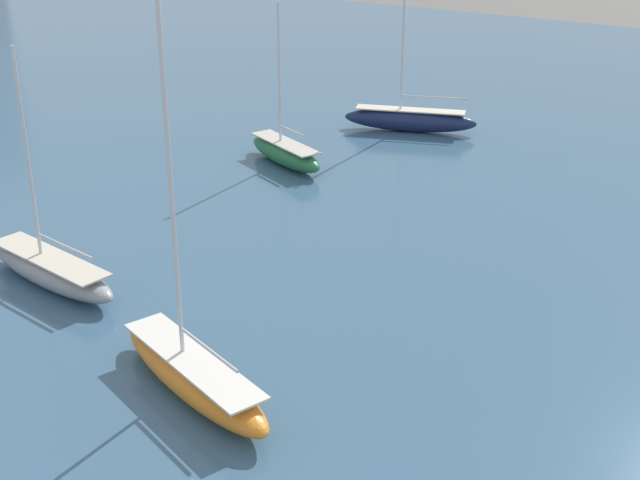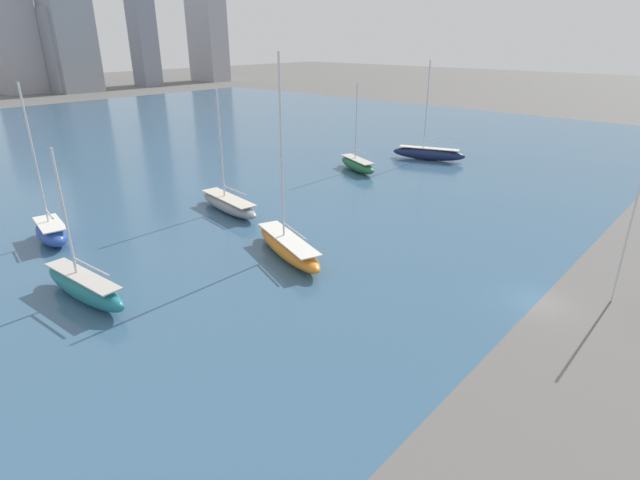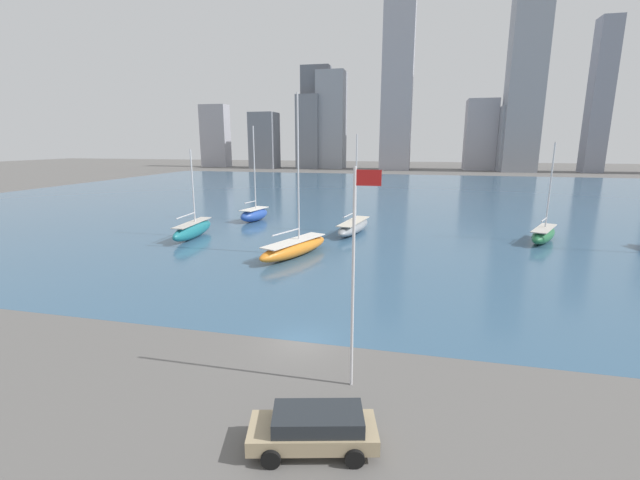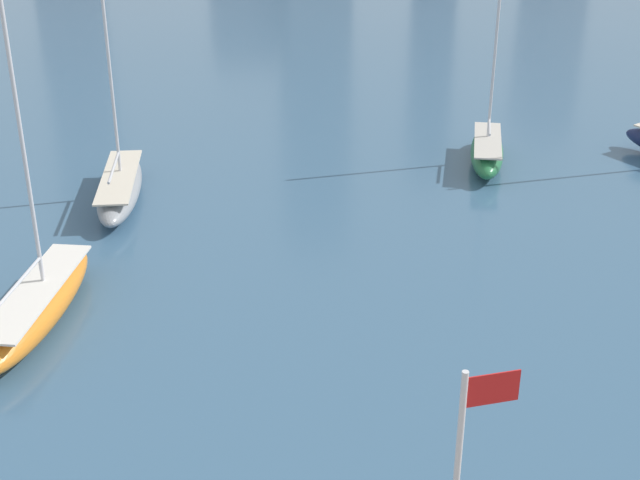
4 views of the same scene
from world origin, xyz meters
name	(u,v)px [view 3 (image 3 of 4)]	position (x,y,z in m)	size (l,w,h in m)	color
ground_plane	(302,342)	(0.00, 0.00, 0.00)	(500.00, 500.00, 0.00)	#605E5B
harbor_water	(390,198)	(0.00, 70.00, 0.00)	(180.00, 140.00, 0.00)	#385B7A
flag_pole	(354,272)	(3.67, -3.87, 5.79)	(1.24, 0.14, 10.61)	silver
distant_city_skyline	(433,110)	(9.49, 169.38, 24.89)	(201.99, 22.08, 70.75)	#9E9EA8
sailboat_green	(544,234)	(20.93, 32.00, 0.95)	(5.28, 8.55, 11.68)	#236B3D
sailboat_orange	(294,247)	(-6.07, 18.76, 0.98)	(5.89, 10.86, 16.39)	orange
sailboat_blue	(254,214)	(-17.92, 37.09, 1.07)	(3.60, 6.67, 13.96)	#284CA8
sailboat_teal	(193,230)	(-20.91, 24.31, 1.06)	(2.36, 9.75, 10.82)	#1E757F
sailboat_gray	(354,226)	(-1.92, 31.75, 0.90)	(3.88, 10.48, 12.62)	gray
parked_wagon_tan	(315,428)	(2.95, -8.62, 0.88)	(5.28, 3.19, 1.59)	tan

